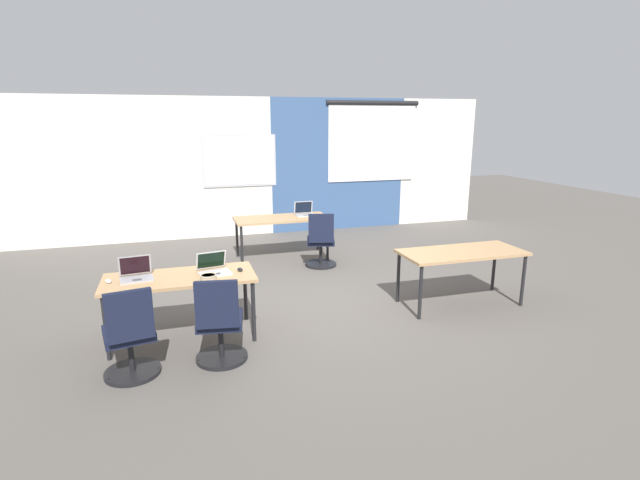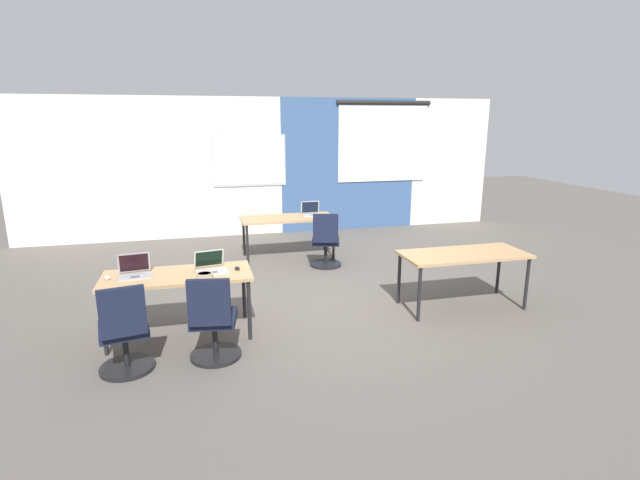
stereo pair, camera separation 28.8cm
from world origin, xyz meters
name	(u,v)px [view 1 (the left image)]	position (x,y,z in m)	size (l,w,h in m)	color
ground_plane	(319,302)	(0.00, 0.00, 0.00)	(24.00, 24.00, 0.00)	#56514C
back_wall_assembly	(263,166)	(0.06, 4.20, 1.41)	(10.00, 0.27, 2.80)	silver
desk_near_left	(180,282)	(-1.75, -0.60, 0.66)	(1.60, 0.70, 0.72)	tan
desk_near_right	(462,255)	(1.75, -0.60, 0.66)	(1.60, 0.70, 0.72)	tan
desk_far_center	(282,221)	(0.00, 2.20, 0.66)	(1.60, 0.70, 0.72)	tan
laptop_far_right	(305,212)	(0.44, 2.29, 0.77)	(0.33, 0.27, 0.24)	#B7B7BC
chair_far_right	(321,245)	(0.49, 1.49, 0.38)	(0.54, 0.59, 0.92)	black
laptop_near_left_end	(136,274)	(-2.19, -0.54, 0.77)	(0.36, 0.32, 0.23)	#9E9EA3
mouse_near_left_end	(108,281)	(-2.46, -0.60, 0.74)	(0.09, 0.11, 0.03)	silver
chair_near_left_end	(130,341)	(-2.23, -1.33, 0.38)	(0.52, 0.57, 0.92)	black
laptop_near_left_inner	(214,269)	(-1.38, -0.58, 0.77)	(0.38, 0.37, 0.22)	silver
mouse_near_left_inner	(240,269)	(-1.10, -0.59, 0.74)	(0.07, 0.11, 0.03)	black
chair_near_left_inner	(220,328)	(-1.41, -1.29, 0.38)	(0.52, 0.57, 0.92)	black
snack_bowl	(208,277)	(-1.46, -0.82, 0.76)	(0.18, 0.18, 0.06)	tan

